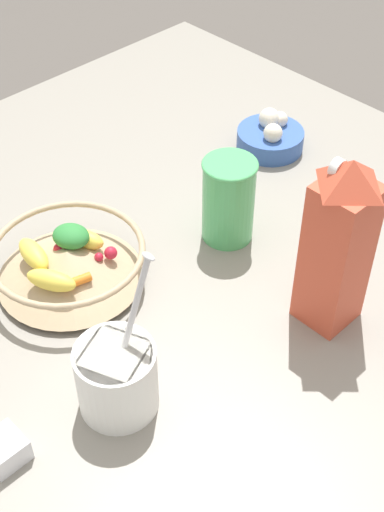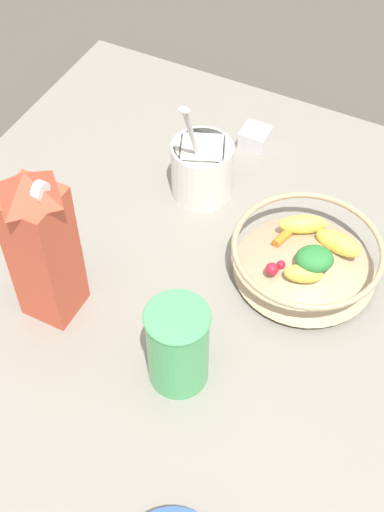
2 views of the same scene
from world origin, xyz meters
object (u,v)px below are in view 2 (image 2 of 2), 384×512
object	(u,v)px
milk_carton	(42,245)
spice_jar	(255,138)
yogurt_tub	(202,167)
drinking_cup	(178,345)
fruit_bowl	(307,257)

from	to	relation	value
milk_carton	spice_jar	bearing A→B (deg)	-14.97
yogurt_tub	drinking_cup	world-z (taller)	yogurt_tub
fruit_bowl	yogurt_tub	size ratio (longest dim) A/B	1.03
fruit_bowl	milk_carton	distance (m)	0.40
fruit_bowl	drinking_cup	size ratio (longest dim) A/B	1.62
yogurt_tub	drinking_cup	xyz separation A→B (m)	(-0.34, -0.13, 0.02)
fruit_bowl	drinking_cup	xyz separation A→B (m)	(-0.25, 0.09, 0.03)
milk_carton	yogurt_tub	xyz separation A→B (m)	(0.31, -0.09, -0.08)
fruit_bowl	drinking_cup	world-z (taller)	drinking_cup
fruit_bowl	milk_carton	size ratio (longest dim) A/B	0.85
milk_carton	yogurt_tub	bearing A→B (deg)	-16.01
fruit_bowl	drinking_cup	bearing A→B (deg)	159.63
fruit_bowl	yogurt_tub	distance (m)	0.24
milk_carton	drinking_cup	world-z (taller)	milk_carton
fruit_bowl	yogurt_tub	bearing A→B (deg)	67.96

